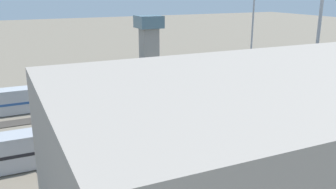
% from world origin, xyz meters
% --- Properties ---
extents(ground_plane, '(400.00, 400.00, 0.00)m').
position_xyz_m(ground_plane, '(0.00, 0.00, 0.00)').
color(ground_plane, '#756B5B').
extents(track_bed_0, '(140.00, 2.80, 0.12)m').
position_xyz_m(track_bed_0, '(0.00, -15.00, 0.06)').
color(track_bed_0, '#4C443D').
rests_on(track_bed_0, ground_plane).
extents(track_bed_1, '(140.00, 2.80, 0.12)m').
position_xyz_m(track_bed_1, '(0.00, -10.00, 0.06)').
color(track_bed_1, '#3D3833').
rests_on(track_bed_1, ground_plane).
extents(track_bed_2, '(140.00, 2.80, 0.12)m').
position_xyz_m(track_bed_2, '(0.00, -5.00, 0.06)').
color(track_bed_2, '#4C443D').
rests_on(track_bed_2, ground_plane).
extents(track_bed_3, '(140.00, 2.80, 0.12)m').
position_xyz_m(track_bed_3, '(0.00, 0.00, 0.06)').
color(track_bed_3, '#3D3833').
rests_on(track_bed_3, ground_plane).
extents(track_bed_4, '(140.00, 2.80, 0.12)m').
position_xyz_m(track_bed_4, '(0.00, 5.00, 0.06)').
color(track_bed_4, '#3D3833').
rests_on(track_bed_4, ground_plane).
extents(track_bed_5, '(140.00, 2.80, 0.12)m').
position_xyz_m(track_bed_5, '(0.00, 10.00, 0.06)').
color(track_bed_5, '#3D3833').
rests_on(track_bed_5, ground_plane).
extents(track_bed_6, '(140.00, 2.80, 0.12)m').
position_xyz_m(track_bed_6, '(0.00, 15.00, 0.06)').
color(track_bed_6, '#4C443D').
rests_on(track_bed_6, ground_plane).
extents(train_on_track_6, '(95.60, 3.06, 3.80)m').
position_xyz_m(train_on_track_6, '(-10.79, 15.00, 2.01)').
color(train_on_track_6, '#A8AAB2').
rests_on(train_on_track_6, ground_plane).
extents(train_on_track_4, '(47.20, 3.00, 5.00)m').
position_xyz_m(train_on_track_4, '(-39.85, 5.00, 2.62)').
color(train_on_track_4, silver).
rests_on(train_on_track_4, ground_plane).
extents(maintenance_shed, '(38.39, 20.34, 13.00)m').
position_xyz_m(maintenance_shed, '(-3.46, 35.18, 6.50)').
color(maintenance_shed, '#9E9389').
rests_on(maintenance_shed, ground_plane).
extents(control_tower, '(6.00, 6.00, 12.52)m').
position_xyz_m(control_tower, '(-17.15, -30.67, 7.36)').
color(control_tower, gray).
rests_on(control_tower, ground_plane).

